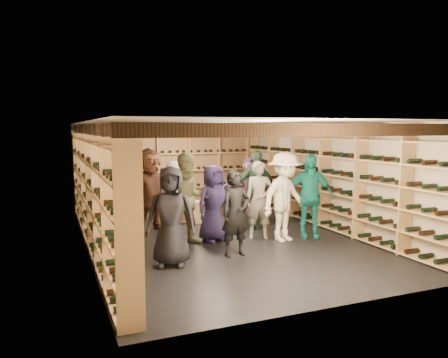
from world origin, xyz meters
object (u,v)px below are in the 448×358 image
crate_loose (199,219)px  person_7 (259,200)px  person_11 (251,188)px  crate_stack_right (189,212)px  person_0 (171,216)px  person_10 (255,190)px  person_4 (309,196)px  person_3 (285,197)px  person_2 (188,200)px  person_5 (150,190)px  crate_stack_left (171,209)px  person_1 (236,214)px  person_9 (175,194)px  person_6 (213,203)px

crate_loose → person_7: person_7 is taller
person_11 → crate_stack_right: bearing=-168.1°
person_0 → person_10: (2.54, 2.02, 0.05)m
person_4 → person_3: bearing=-150.2°
crate_stack_right → person_2: (-0.65, -2.02, 0.65)m
person_10 → person_5: bearing=170.5°
person_5 → person_7: person_5 is taller
person_4 → person_7: person_4 is taller
person_7 → person_11: person_7 is taller
crate_stack_right → person_10: bearing=-43.2°
crate_stack_left → person_11: (1.96, -0.40, 0.45)m
person_1 → crate_stack_right: bearing=82.2°
crate_stack_left → person_10: bearing=-36.4°
crate_stack_right → crate_loose: crate_stack_right is taller
crate_loose → person_2: bearing=-114.2°
person_0 → person_11: 4.01m
person_9 → person_10: person_10 is taller
person_3 → person_7: person_3 is taller
person_7 → person_9: (-1.32, 1.75, -0.04)m
person_5 → person_7: (1.95, -1.49, -0.12)m
person_11 → person_2: bearing=-117.9°
person_1 → person_10: (1.32, 1.90, 0.11)m
person_2 → person_0: bearing=-118.1°
person_0 → person_6: 1.72m
person_9 → person_3: bearing=-29.1°
crate_stack_right → crate_loose: bearing=-36.9°
person_9 → person_4: bearing=-19.3°
person_2 → person_1: bearing=-59.7°
person_9 → person_7: bearing=-30.4°
crate_stack_right → person_7: bearing=-67.3°
person_0 → person_3: 2.65m
crate_loose → person_11: person_11 is taller
person_4 → person_11: 2.11m
crate_loose → person_9: size_ratio=0.33×
person_2 → person_5: size_ratio=0.97×
person_7 → person_9: 2.19m
crate_stack_left → person_11: person_11 is taller
person_2 → person_5: person_5 is taller
person_5 → person_7: size_ratio=1.15×
crate_loose → person_5: size_ratio=0.27×
person_2 → person_4: size_ratio=1.03×
crate_loose → person_7: size_ratio=0.31×
crate_stack_left → person_3: bearing=-56.4°
person_1 → person_2: (-0.55, 1.03, 0.13)m
person_7 → person_10: (0.36, 0.92, 0.08)m
person_0 → person_6: bearing=64.1°
crate_stack_left → person_5: 1.09m
person_6 → person_10: size_ratio=0.88×
crate_stack_left → crate_loose: 0.73m
person_1 → person_5: person_5 is taller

